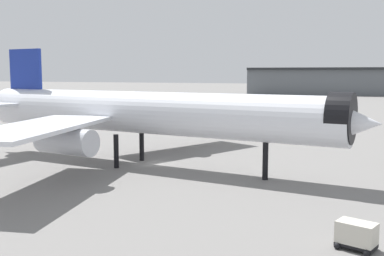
{
  "coord_description": "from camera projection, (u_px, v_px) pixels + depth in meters",
  "views": [
    {
      "loc": [
        24.99,
        -52.24,
        11.4
      ],
      "look_at": [
        5.84,
        -2.69,
        5.09
      ],
      "focal_mm": 43.37,
      "sensor_mm": 36.0,
      "label": 1
    }
  ],
  "objects": [
    {
      "name": "ground",
      "position": [
        157.0,
        164.0,
        58.68
      ],
      "size": [
        900.0,
        900.0,
        0.0
      ],
      "primitive_type": "plane",
      "color": "slate"
    },
    {
      "name": "service_truck_front",
      "position": [
        291.0,
        129.0,
        81.03
      ],
      "size": [
        2.83,
        5.61,
        3.0
      ],
      "rotation": [
        0.0,
        0.0,
        4.66
      ],
      "color": "black",
      "rests_on": "ground"
    },
    {
      "name": "baggage_cart_trailing",
      "position": [
        356.0,
        235.0,
        30.04
      ],
      "size": [
        2.76,
        2.48,
        1.82
      ],
      "rotation": [
        0.0,
        0.0,
        5.95
      ],
      "color": "black",
      "rests_on": "ground"
    },
    {
      "name": "airliner_near_gate",
      "position": [
        142.0,
        113.0,
        56.63
      ],
      "size": [
        54.72,
        49.58,
        14.77
      ],
      "rotation": [
        0.0,
        0.0,
        -0.13
      ],
      "color": "silver",
      "rests_on": "ground"
    }
  ]
}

